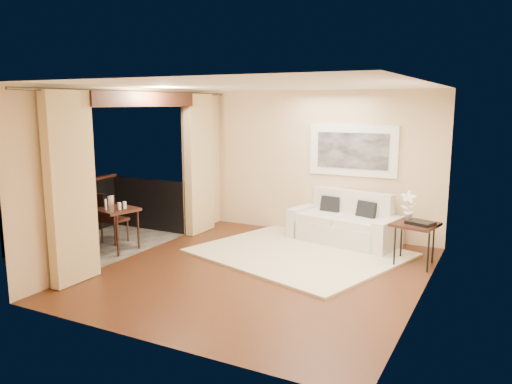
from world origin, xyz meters
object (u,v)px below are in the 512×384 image
Objects in this scene: bistro_table at (116,213)px; sofa at (345,225)px; balcony_chair_far at (110,215)px; orchid at (408,205)px; ice_bucket at (109,201)px; side_table at (415,227)px; balcony_chair_near at (81,218)px.

sofa is at bearing 34.18° from bistro_table.
balcony_chair_far is (-3.67, -1.95, 0.19)m from sofa.
bistro_table is at bearing 147.24° from balcony_chair_far.
ice_bucket is (-4.65, -1.61, -0.07)m from orchid.
side_table is at bearing -164.00° from balcony_chair_far.
balcony_chair_near is (-5.18, -1.76, -0.40)m from orchid.
balcony_chair_far is 1.04× the size of balcony_chair_near.
balcony_chair_near is (-5.33, -1.59, -0.11)m from side_table.
orchid is 0.53× the size of balcony_chair_near.
sofa reaches higher than balcony_chair_near.
balcony_chair_near is at bearing -161.24° from orchid.
orchid is 0.51× the size of balcony_chair_far.
balcony_chair_near is at bearing -137.97° from sofa.
ice_bucket is at bearing 162.31° from bistro_table.
balcony_chair_far is at bearing 41.96° from balcony_chair_near.
sofa is 2.35× the size of balcony_chair_near.
side_table is 1.58× the size of orchid.
bistro_table is at bearing -17.69° from ice_bucket.
balcony_chair_far reaches higher than bistro_table.
bistro_table is 3.69× the size of ice_bucket.
bistro_table is 0.28m from ice_bucket.
sofa is 1.42m from orchid.
ice_bucket is (-4.80, -1.44, 0.22)m from side_table.
ice_bucket is (0.53, 0.15, 0.33)m from balcony_chair_near.
bistro_table is 0.75m from balcony_chair_near.
bistro_table is at bearing -161.96° from side_table.
side_table is 0.37m from orchid.
side_table is at bearing 18.04° from bistro_table.
balcony_chair_near reaches higher than side_table.
ice_bucket reaches higher than sofa.
ice_bucket reaches higher than balcony_chair_near.
bistro_table is at bearing -133.82° from sofa.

